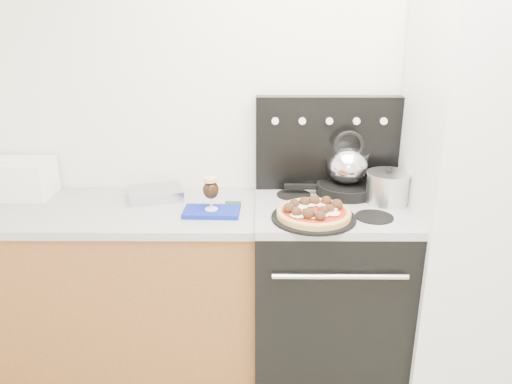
{
  "coord_description": "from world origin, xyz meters",
  "views": [
    {
      "loc": [
        -0.28,
        -1.14,
        1.83
      ],
      "look_at": [
        -0.3,
        1.05,
        1.04
      ],
      "focal_mm": 35.0,
      "sensor_mm": 36.0,
      "label": 1
    }
  ],
  "objects_px": {
    "tea_kettle": "(348,162)",
    "skillet": "(346,189)",
    "fridge": "(475,202)",
    "oven_mitt": "(212,212)",
    "base_cabinet": "(121,288)",
    "pizza": "(314,212)",
    "toaster_oven": "(21,178)",
    "pizza_pan": "(314,218)",
    "stock_pot": "(388,189)",
    "beer_glass": "(211,193)",
    "stove_body": "(327,290)"
  },
  "relations": [
    {
      "from": "fridge",
      "to": "stock_pot",
      "type": "bearing_deg",
      "value": 171.19
    },
    {
      "from": "pizza",
      "to": "stock_pot",
      "type": "distance_m",
      "value": 0.44
    },
    {
      "from": "fridge",
      "to": "skillet",
      "type": "distance_m",
      "value": 0.63
    },
    {
      "from": "pizza_pan",
      "to": "skillet",
      "type": "distance_m",
      "value": 0.4
    },
    {
      "from": "fridge",
      "to": "tea_kettle",
      "type": "xyz_separation_m",
      "value": [
        -0.6,
        0.2,
        0.15
      ]
    },
    {
      "from": "stove_body",
      "to": "stock_pot",
      "type": "distance_m",
      "value": 0.62
    },
    {
      "from": "base_cabinet",
      "to": "skillet",
      "type": "xyz_separation_m",
      "value": [
        1.2,
        0.15,
        0.52
      ]
    },
    {
      "from": "oven_mitt",
      "to": "base_cabinet",
      "type": "bearing_deg",
      "value": 170.21
    },
    {
      "from": "base_cabinet",
      "to": "fridge",
      "type": "distance_m",
      "value": 1.88
    },
    {
      "from": "stove_body",
      "to": "oven_mitt",
      "type": "xyz_separation_m",
      "value": [
        -0.59,
        -0.06,
        0.47
      ]
    },
    {
      "from": "toaster_oven",
      "to": "pizza",
      "type": "relative_size",
      "value": 0.9
    },
    {
      "from": "stove_body",
      "to": "beer_glass",
      "type": "xyz_separation_m",
      "value": [
        -0.59,
        -0.06,
        0.57
      ]
    },
    {
      "from": "base_cabinet",
      "to": "skillet",
      "type": "distance_m",
      "value": 1.32
    },
    {
      "from": "tea_kettle",
      "to": "stock_pot",
      "type": "bearing_deg",
      "value": -38.68
    },
    {
      "from": "beer_glass",
      "to": "pizza",
      "type": "distance_m",
      "value": 0.5
    },
    {
      "from": "tea_kettle",
      "to": "pizza",
      "type": "bearing_deg",
      "value": -123.68
    },
    {
      "from": "pizza_pan",
      "to": "beer_glass",
      "type": "bearing_deg",
      "value": 167.69
    },
    {
      "from": "fridge",
      "to": "oven_mitt",
      "type": "xyz_separation_m",
      "value": [
        -1.29,
        -0.04,
        -0.04
      ]
    },
    {
      "from": "fridge",
      "to": "beer_glass",
      "type": "relative_size",
      "value": 11.28
    },
    {
      "from": "fridge",
      "to": "stock_pot",
      "type": "distance_m",
      "value": 0.43
    },
    {
      "from": "fridge",
      "to": "pizza",
      "type": "xyz_separation_m",
      "value": [
        -0.81,
        -0.14,
        0.01
      ]
    },
    {
      "from": "toaster_oven",
      "to": "stove_body",
      "type": "bearing_deg",
      "value": -5.68
    },
    {
      "from": "base_cabinet",
      "to": "fridge",
      "type": "height_order",
      "value": "fridge"
    },
    {
      "from": "fridge",
      "to": "pizza",
      "type": "bearing_deg",
      "value": -169.88
    },
    {
      "from": "base_cabinet",
      "to": "pizza",
      "type": "distance_m",
      "value": 1.14
    },
    {
      "from": "fridge",
      "to": "beer_glass",
      "type": "distance_m",
      "value": 1.3
    },
    {
      "from": "base_cabinet",
      "to": "stove_body",
      "type": "relative_size",
      "value": 1.65
    },
    {
      "from": "stove_body",
      "to": "toaster_oven",
      "type": "height_order",
      "value": "toaster_oven"
    },
    {
      "from": "pizza_pan",
      "to": "stock_pot",
      "type": "height_order",
      "value": "stock_pot"
    },
    {
      "from": "oven_mitt",
      "to": "skillet",
      "type": "xyz_separation_m",
      "value": [
        0.69,
        0.24,
        0.04
      ]
    },
    {
      "from": "toaster_oven",
      "to": "oven_mitt",
      "type": "height_order",
      "value": "toaster_oven"
    },
    {
      "from": "skillet",
      "to": "stove_body",
      "type": "bearing_deg",
      "value": -119.5
    },
    {
      "from": "toaster_oven",
      "to": "tea_kettle",
      "type": "xyz_separation_m",
      "value": [
        1.72,
        -0.01,
        0.1
      ]
    },
    {
      "from": "stove_body",
      "to": "skillet",
      "type": "bearing_deg",
      "value": 60.5
    },
    {
      "from": "oven_mitt",
      "to": "skillet",
      "type": "relative_size",
      "value": 0.86
    },
    {
      "from": "base_cabinet",
      "to": "stove_body",
      "type": "xyz_separation_m",
      "value": [
        1.1,
        -0.02,
        0.01
      ]
    },
    {
      "from": "tea_kettle",
      "to": "skillet",
      "type": "bearing_deg",
      "value": 0.0
    },
    {
      "from": "oven_mitt",
      "to": "stock_pot",
      "type": "xyz_separation_m",
      "value": [
        0.88,
        0.1,
        0.08
      ]
    },
    {
      "from": "fridge",
      "to": "beer_glass",
      "type": "bearing_deg",
      "value": -178.32
    },
    {
      "from": "pizza",
      "to": "tea_kettle",
      "type": "distance_m",
      "value": 0.42
    },
    {
      "from": "stove_body",
      "to": "toaster_oven",
      "type": "relative_size",
      "value": 2.83
    },
    {
      "from": "toaster_oven",
      "to": "oven_mitt",
      "type": "relative_size",
      "value": 1.15
    },
    {
      "from": "fridge",
      "to": "pizza_pan",
      "type": "xyz_separation_m",
      "value": [
        -0.81,
        -0.14,
        -0.02
      ]
    },
    {
      "from": "pizza_pan",
      "to": "skillet",
      "type": "relative_size",
      "value": 1.26
    },
    {
      "from": "stove_body",
      "to": "beer_glass",
      "type": "height_order",
      "value": "beer_glass"
    },
    {
      "from": "stove_body",
      "to": "oven_mitt",
      "type": "relative_size",
      "value": 3.25
    },
    {
      "from": "tea_kettle",
      "to": "beer_glass",
      "type": "bearing_deg",
      "value": -163.87
    },
    {
      "from": "base_cabinet",
      "to": "skillet",
      "type": "height_order",
      "value": "skillet"
    },
    {
      "from": "toaster_oven",
      "to": "tea_kettle",
      "type": "distance_m",
      "value": 1.73
    },
    {
      "from": "toaster_oven",
      "to": "fridge",
      "type": "bearing_deg",
      "value": -4.33
    }
  ]
}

